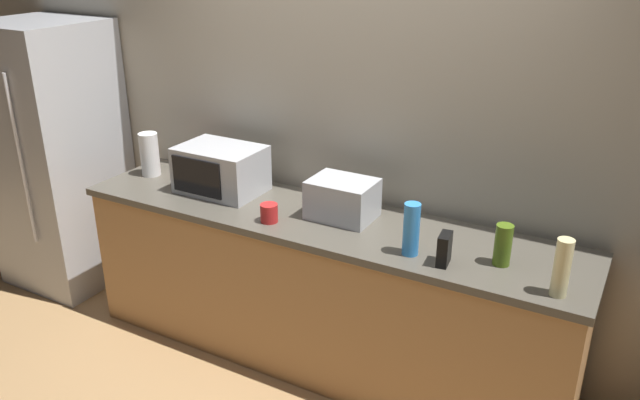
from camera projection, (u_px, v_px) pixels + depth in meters
The scene contains 13 objects.
ground_plane at pixel (284, 396), 3.42m from camera, with size 8.00×8.00×0.00m, color #A87F51.
back_wall at pixel (356, 118), 3.55m from camera, with size 6.40×0.10×2.70m, color #B2A893.
counter_run at pixel (320, 290), 3.57m from camera, with size 2.84×0.64×0.90m.
refrigerator at pixel (57, 157), 4.32m from camera, with size 0.72×0.73×1.80m.
microwave at pixel (221, 169), 3.69m from camera, with size 0.48×0.35×0.27m.
toaster_oven at pixel (342, 199), 3.36m from camera, with size 0.34×0.26×0.21m, color #B7BABF.
paper_towel_roll at pixel (150, 154), 3.94m from camera, with size 0.12×0.12×0.27m, color white.
cordless_phone at pixel (444, 249), 2.89m from camera, with size 0.05×0.11×0.15m, color black.
bottle_olive_oil at pixel (503, 245), 2.88m from camera, with size 0.08×0.08×0.20m, color #4C6B19.
bottle_spray_cleaner at pixel (411, 229), 2.96m from camera, with size 0.08×0.08×0.26m, color #338CE5.
bottle_hot_sauce at pixel (188, 162), 3.93m from camera, with size 0.07×0.07×0.19m, color red.
bottle_hand_soap at pixel (562, 268), 2.62m from camera, with size 0.07×0.07×0.26m, color beige.
mug_red at pixel (269, 213), 3.33m from camera, with size 0.09×0.09×0.10m, color red.
Camera 1 is at (1.51, -2.30, 2.30)m, focal length 35.68 mm.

